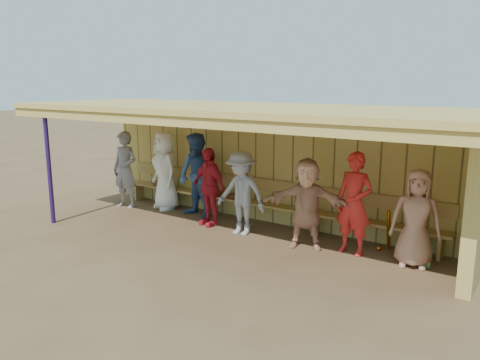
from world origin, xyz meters
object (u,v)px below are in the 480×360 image
(player_b, at_px, (165,170))
(player_c, at_px, (197,176))
(player_d, at_px, (209,187))
(player_h, at_px, (416,218))
(bench, at_px, (261,198))
(player_f, at_px, (306,203))
(player_e, at_px, (241,193))
(player_g, at_px, (354,203))
(player_a, at_px, (125,170))

(player_b, distance_m, player_c, 1.09)
(player_d, height_order, player_h, player_d)
(bench, bearing_deg, player_f, -29.63)
(player_c, bearing_deg, player_b, -176.67)
(player_b, bearing_deg, player_e, 9.04)
(player_f, relative_size, bench, 0.21)
(player_e, height_order, player_h, player_e)
(player_c, height_order, player_e, player_c)
(player_g, xyz_separation_m, player_h, (1.03, 0.01, -0.09))
(player_d, xyz_separation_m, player_h, (4.10, 0.11, -0.01))
(player_b, height_order, player_d, player_b)
(player_b, height_order, bench, player_b)
(player_e, bearing_deg, player_f, -0.11)
(player_b, xyz_separation_m, player_e, (2.53, -0.55, -0.09))
(player_e, bearing_deg, player_h, 3.20)
(player_c, relative_size, player_d, 1.15)
(player_g, bearing_deg, player_a, -172.94)
(player_f, distance_m, player_g, 0.83)
(player_a, relative_size, player_f, 1.11)
(player_e, bearing_deg, player_g, 4.83)
(player_d, relative_size, bench, 0.21)
(player_b, bearing_deg, player_d, 6.79)
(player_c, distance_m, player_g, 3.63)
(player_e, distance_m, player_h, 3.21)
(player_e, distance_m, player_f, 1.38)
(player_h, bearing_deg, player_b, 163.38)
(player_f, height_order, player_h, player_f)
(player_b, xyz_separation_m, player_f, (3.91, -0.53, -0.10))
(bench, bearing_deg, player_c, -161.55)
(player_d, height_order, player_e, player_e)
(player_h, xyz_separation_m, bench, (-3.30, 0.63, -0.27))
(player_a, bearing_deg, bench, 6.58)
(player_a, bearing_deg, player_e, -8.12)
(player_b, distance_m, player_f, 3.95)
(player_b, xyz_separation_m, bench, (2.43, 0.31, -0.38))
(player_b, bearing_deg, player_c, 14.02)
(player_d, distance_m, player_h, 4.11)
(player_c, height_order, player_g, player_c)
(player_h, height_order, bench, player_h)
(player_d, distance_m, player_g, 3.08)
(player_d, xyz_separation_m, player_g, (3.08, 0.10, 0.08))
(player_g, bearing_deg, player_f, -159.85)
(player_a, xyz_separation_m, player_e, (3.40, -0.12, -0.08))
(player_d, relative_size, player_e, 0.99)
(player_c, xyz_separation_m, player_e, (1.45, -0.41, -0.11))
(player_g, relative_size, player_h, 1.12)
(player_f, bearing_deg, bench, 128.99)
(player_b, relative_size, player_f, 1.12)
(player_a, distance_m, player_b, 0.97)
(player_a, xyz_separation_m, player_b, (0.87, 0.43, 0.01))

